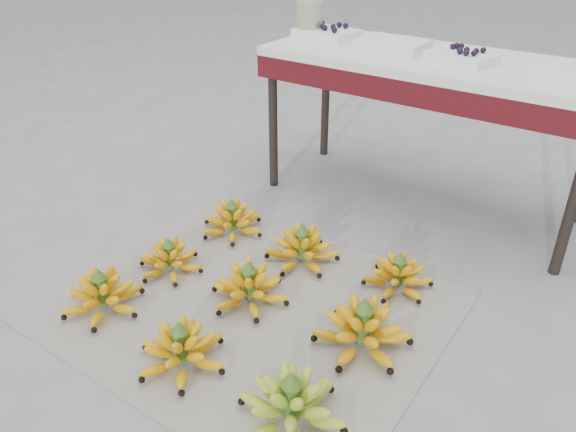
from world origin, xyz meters
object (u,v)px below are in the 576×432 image
Objects in this scene: bunch_back_center at (302,249)px; bunch_mid_left at (170,260)px; bunch_mid_right at (363,330)px; vendor_table at (433,75)px; bunch_front_right at (291,405)px; bunch_back_left at (232,221)px; glass_jar at (309,20)px; bunch_front_center at (182,350)px; tray_right at (462,57)px; newspaper_mat at (250,306)px; bunch_mid_center at (249,287)px; tray_far_left at (327,33)px; tray_far_right at (573,72)px; bunch_back_right at (398,276)px; bunch_front_left at (102,295)px; tray_left at (392,45)px.

bunch_mid_left is at bearing -150.53° from bunch_back_center.
vendor_table is (-0.25, 0.99, 0.52)m from bunch_mid_right.
bunch_back_left is (-0.75, 0.66, -0.01)m from bunch_front_right.
glass_jar is (-0.86, 1.00, 0.67)m from bunch_mid_right.
vendor_table is at bearing -0.71° from glass_jar.
bunch_mid_right reaches higher than bunch_front_center.
tray_right is at bearing 87.71° from bunch_front_center.
tray_right is at bearing 54.90° from bunch_back_center.
bunch_back_center is at bearing 13.96° from bunch_back_left.
bunch_front_right reaches higher than newspaper_mat.
bunch_back_center is (0.01, 0.30, 0.00)m from bunch_mid_center.
tray_far_right is at bearing -2.39° from tray_far_left.
vendor_table is 0.16m from tray_right.
bunch_back_left is 1.11m from tray_right.
bunch_mid_right is at bearing -105.26° from tray_far_right.
tray_far_left is (-0.36, 0.73, 0.62)m from bunch_back_center.
tray_right is (0.28, 0.67, 0.62)m from bunch_back_center.
newspaper_mat is at bearing 100.71° from bunch_front_center.
bunch_back_right is at bearing 72.43° from bunch_front_center.
glass_jar reaches higher than bunch_front_left.
bunch_front_left is 2.29× the size of glass_jar.
bunch_front_left is 1.79m from tray_far_right.
bunch_mid_left is 1.23m from tray_far_left.
tray_far_left is (0.03, 1.35, 0.62)m from bunch_front_left.
bunch_mid_left is at bearing -122.70° from tray_right.
tray_far_right reaches higher than bunch_mid_center.
bunch_mid_left is 0.83m from bunch_back_right.
bunch_front_center is at bearing 15.27° from bunch_front_left.
tray_right is (0.31, -0.03, -0.00)m from tray_left.
tray_left reaches higher than bunch_mid_right.
tray_far_left is (-0.36, 1.05, 0.68)m from newspaper_mat.
bunch_back_left is at bearing 164.83° from bunch_back_center.
bunch_mid_left is 0.35m from bunch_back_left.
tray_far_left reaches higher than tray_right.
bunch_front_right reaches higher than bunch_front_center.
bunch_back_right is (0.36, 0.71, -0.01)m from bunch_front_center.
newspaper_mat is 0.49m from bunch_back_left.
tray_left reaches higher than bunch_back_right.
bunch_front_center is 0.94× the size of bunch_back_center.
bunch_front_right is 1.54m from tray_left.
bunch_back_right is (0.72, 0.04, -0.00)m from bunch_back_left.
bunch_mid_left is 1.28m from vendor_table.
bunch_back_center reaches higher than bunch_mid_center.
bunch_back_center is at bearing 132.99° from bunch_mid_right.
bunch_back_center is (-0.00, 0.32, 0.06)m from newspaper_mat.
tray_far_right reaches higher than bunch_mid_left.
bunch_front_center is 0.22× the size of vendor_table.
bunch_back_center is at bearing -63.62° from tray_far_left.
tray_left is (-0.39, 0.64, 0.63)m from bunch_back_right.
bunch_front_left is at bearing -129.18° from tray_far_right.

